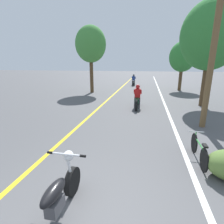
{
  "coord_description": "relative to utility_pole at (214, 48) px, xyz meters",
  "views": [
    {
      "loc": [
        1.16,
        -2.08,
        2.66
      ],
      "look_at": [
        -0.08,
        4.09,
        0.9
      ],
      "focal_mm": 28.0,
      "sensor_mm": 36.0,
      "label": 1
    }
  ],
  "objects": [
    {
      "name": "roadside_tree_right_far",
      "position": [
        0.78,
        10.91,
        -0.0
      ],
      "size": [
        2.51,
        2.26,
        4.72
      ],
      "color": "#513A23",
      "rests_on": "ground"
    },
    {
      "name": "motorcycle_foreground",
      "position": [
        -3.87,
        -5.57,
        -2.82
      ],
      "size": [
        0.77,
        2.02,
        1.04
      ],
      "color": "black",
      "rests_on": "ground"
    },
    {
      "name": "lane_stripe_edge",
      "position": [
        -1.21,
        6.38,
        -3.24
      ],
      "size": [
        0.14,
        48.0,
        0.01
      ],
      "primitive_type": "cube",
      "color": "white",
      "rests_on": "ground"
    },
    {
      "name": "bicycle_parked",
      "position": [
        -0.93,
        -3.0,
        -2.92
      ],
      "size": [
        0.44,
        1.61,
        0.71
      ],
      "color": "black",
      "rests_on": "ground"
    },
    {
      "name": "roadside_tree_right_near",
      "position": [
        1.07,
        4.16,
        0.97
      ],
      "size": [
        3.49,
        3.14,
        6.24
      ],
      "color": "#513A23",
      "rests_on": "ground"
    },
    {
      "name": "utility_pole",
      "position": [
        0.0,
        0.0,
        0.0
      ],
      "size": [
        1.1,
        0.24,
        6.32
      ],
      "color": "brown",
      "rests_on": "ground"
    },
    {
      "name": "motorcycle_rider_lead",
      "position": [
        -2.99,
        2.78,
        -2.7
      ],
      "size": [
        0.5,
        2.09,
        1.43
      ],
      "color": "black",
      "rests_on": "ground"
    },
    {
      "name": "roadside_tree_left",
      "position": [
        -7.53,
        7.93,
        0.99
      ],
      "size": [
        2.73,
        2.46,
        5.85
      ],
      "color": "#513A23",
      "rests_on": "ground"
    },
    {
      "name": "motorcycle_rider_far",
      "position": [
        -4.13,
        14.13,
        -2.73
      ],
      "size": [
        0.5,
        2.12,
        1.37
      ],
      "color": "black",
      "rests_on": "ground"
    },
    {
      "name": "lane_stripe_center",
      "position": [
        -5.31,
        6.38,
        -3.24
      ],
      "size": [
        0.14,
        48.0,
        0.01
      ],
      "primitive_type": "cube",
      "color": "yellow",
      "rests_on": "ground"
    }
  ]
}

